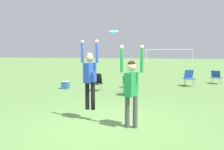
{
  "coord_description": "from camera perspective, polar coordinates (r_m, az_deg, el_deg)",
  "views": [
    {
      "loc": [
        1.42,
        -5.63,
        1.95
      ],
      "look_at": [
        0.09,
        0.3,
        1.3
      ],
      "focal_mm": 35.0,
      "sensor_mm": 36.0,
      "label": 1
    }
  ],
  "objects": [
    {
      "name": "soccer_goal",
      "position": [
        35.16,
        14.65,
        5.7
      ],
      "size": [
        7.1,
        0.1,
        2.35
      ],
      "color": "white",
      "rests_on": "ground_plane"
    },
    {
      "name": "camping_chair_3",
      "position": [
        13.19,
        19.5,
        -0.42
      ],
      "size": [
        0.76,
        0.83,
        0.92
      ],
      "rotation": [
        0.0,
        0.0,
        3.64
      ],
      "color": "gray",
      "rests_on": "ground_plane"
    },
    {
      "name": "person_jumping",
      "position": [
        6.17,
        -5.8,
        0.39
      ],
      "size": [
        0.53,
        0.42,
        1.97
      ],
      "rotation": [
        0.0,
        0.0,
        1.27
      ],
      "color": "black",
      "rests_on": "ground_plane"
    },
    {
      "name": "camping_chair_5",
      "position": [
        13.75,
        4.83,
        -0.01
      ],
      "size": [
        0.63,
        0.7,
        0.83
      ],
      "rotation": [
        0.0,
        0.0,
        3.8
      ],
      "color": "gray",
      "rests_on": "ground_plane"
    },
    {
      "name": "camping_chair_2",
      "position": [
        11.04,
        -3.94,
        -1.6
      ],
      "size": [
        0.61,
        0.67,
        0.86
      ],
      "rotation": [
        0.0,
        0.0,
        2.81
      ],
      "color": "gray",
      "rests_on": "ground_plane"
    },
    {
      "name": "frisbee",
      "position": [
        5.64,
        0.48,
        11.32
      ],
      "size": [
        0.23,
        0.22,
        0.09
      ],
      "color": "#2D9EDB"
    },
    {
      "name": "person_defending",
      "position": [
        5.55,
        5.1,
        -2.5
      ],
      "size": [
        0.61,
        0.5,
        2.11
      ],
      "rotation": [
        0.0,
        0.0,
        -1.87
      ],
      "color": "#4C4C51",
      "rests_on": "ground_plane"
    },
    {
      "name": "camping_chair_0",
      "position": [
        14.85,
        25.57,
        -0.28
      ],
      "size": [
        0.73,
        0.8,
        0.79
      ],
      "rotation": [
        0.0,
        0.0,
        2.57
      ],
      "color": "gray",
      "rests_on": "ground_plane"
    },
    {
      "name": "ground_plane",
      "position": [
        6.13,
        -1.47,
        -12.46
      ],
      "size": [
        120.0,
        120.0,
        0.0
      ],
      "primitive_type": "plane",
      "color": "#608C47"
    },
    {
      "name": "camping_chair_1",
      "position": [
        9.93,
        4.17,
        -2.45
      ],
      "size": [
        0.7,
        0.75,
        0.84
      ],
      "rotation": [
        0.0,
        0.0,
        2.82
      ],
      "color": "gray",
      "rests_on": "ground_plane"
    },
    {
      "name": "cooler_box",
      "position": [
        11.81,
        -12.05,
        -2.56
      ],
      "size": [
        0.37,
        0.33,
        0.4
      ],
      "color": "#336BB7",
      "rests_on": "ground_plane"
    }
  ]
}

